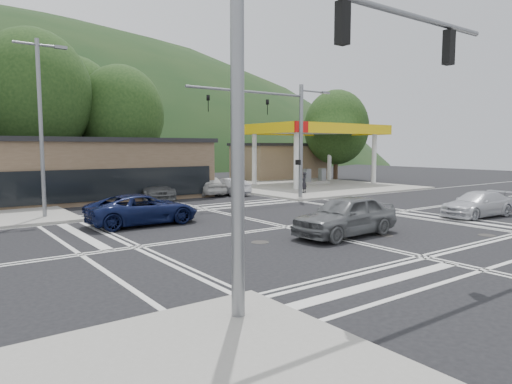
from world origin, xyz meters
TOP-DOWN VIEW (x-y plane):
  - ground at (0.00, 0.00)m, footprint 120.00×120.00m
  - sidewalk_ne at (15.00, 15.00)m, footprint 16.00×16.00m
  - gas_station_canopy at (16.99, 15.99)m, footprint 12.32×8.34m
  - convenience_store at (20.00, 25.00)m, footprint 10.00×6.00m
  - commercial_row at (-8.00, 17.00)m, footprint 24.00×8.00m
  - hill_north at (0.00, 90.00)m, footprint 252.00×126.00m
  - tree_n_b at (-6.00, 24.00)m, footprint 9.00×9.00m
  - tree_n_c at (1.00, 24.00)m, footprint 7.60×7.60m
  - tree_n_e at (-2.00, 28.00)m, footprint 8.40×8.40m
  - tree_ne at (24.00, 20.00)m, footprint 7.20×7.20m
  - streetlight_nw at (-8.44, 9.00)m, footprint 2.50×0.25m
  - signal_mast_ne at (6.95, 8.20)m, footprint 11.65×0.30m
  - signal_mast_sw at (-6.39, -8.20)m, footprint 9.14×0.28m
  - car_blue_west at (-5.04, 4.58)m, footprint 5.27×2.46m
  - car_grey_center at (0.65, -3.04)m, footprint 5.07×2.25m
  - car_silver_east at (10.25, -3.55)m, footprint 4.71×2.30m
  - car_queue_a at (5.50, 13.50)m, footprint 1.86×4.10m
  - car_queue_b at (3.88, 14.38)m, footprint 2.06×4.66m
  - car_northbound at (-0.50, 14.18)m, footprint 2.78×5.63m
  - pedestrian at (10.36, 10.20)m, footprint 0.69×0.60m

SIDE VIEW (x-z plane):
  - ground at x=0.00m, z-range 0.00..0.00m
  - hill_north at x=0.00m, z-range -70.00..70.00m
  - sidewalk_ne at x=15.00m, z-range 0.00..0.15m
  - car_queue_a at x=5.50m, z-range 0.00..1.30m
  - car_silver_east at x=10.25m, z-range 0.00..1.32m
  - car_blue_west at x=-5.04m, z-range 0.00..1.46m
  - car_queue_b at x=3.88m, z-range 0.00..1.56m
  - car_northbound at x=-0.50m, z-range 0.00..1.57m
  - car_grey_center at x=0.65m, z-range 0.00..1.70m
  - pedestrian at x=10.36m, z-range 0.15..1.74m
  - convenience_store at x=20.00m, z-range 0.00..3.80m
  - commercial_row at x=-8.00m, z-range 0.00..4.00m
  - gas_station_canopy at x=16.99m, z-range 2.17..7.92m
  - streetlight_nw at x=-8.44m, z-range 0.55..9.55m
  - signal_mast_ne at x=6.95m, z-range 1.07..9.07m
  - signal_mast_sw at x=-6.39m, z-range 1.12..9.12m
  - tree_ne at x=24.00m, z-range 0.85..10.84m
  - tree_n_c at x=1.00m, z-range 1.06..11.93m
  - tree_n_e at x=-2.00m, z-range 1.15..13.13m
  - tree_n_b at x=-6.00m, z-range 1.30..14.28m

